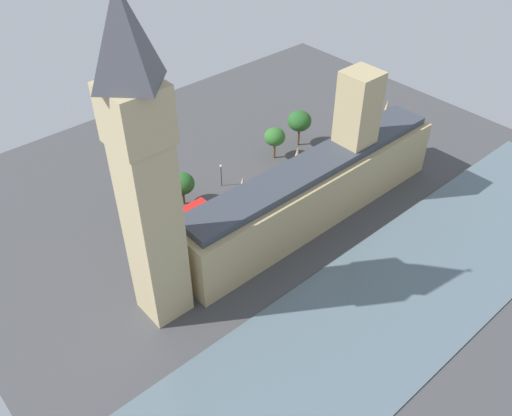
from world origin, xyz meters
TOP-DOWN VIEW (x-y plane):
  - ground_plane at (0.00, 0.00)m, footprint 136.44×136.44m
  - river_thames at (-29.17, 0.00)m, footprint 28.44×122.79m
  - parliament_building at (-1.99, -1.50)m, footprint 11.30×66.44m
  - clock_tower at (-2.31, 38.44)m, footprint 8.45×8.45m
  - car_dark_green_kerbside at (12.20, -20.71)m, footprint 2.12×4.76m
  - car_yellow_cab_under_trees at (10.89, -10.66)m, footprint 2.20×4.23m
  - car_silver_trailing at (11.30, 1.95)m, footprint 2.08×4.53m
  - car_white_corner at (12.27, 11.61)m, footprint 2.11×4.38m
  - double_decker_bus_by_river_gate at (13.11, 22.60)m, footprint 2.85×10.56m
  - pedestrian_leading at (6.48, -6.82)m, footprint 0.56×0.64m
  - pedestrian_near_tower at (6.35, 23.55)m, footprint 0.56×0.45m
  - plane_tree_midblock at (20.43, -9.80)m, footprint 5.23×5.23m
  - plane_tree_far_end at (20.64, 26.40)m, footprint 5.83×5.83m
  - plane_tree_opposite_hall at (20.14, 18.30)m, footprint 5.56×5.56m
  - plane_tree_slot_10 at (20.72, -18.64)m, footprint 6.08×6.08m
  - street_lamp_slot_11 at (19.87, 7.64)m, footprint 0.56×0.56m
  - street_lamp_slot_12 at (19.76, 29.06)m, footprint 0.56×0.56m

SIDE VIEW (x-z plane):
  - ground_plane at x=0.00m, z-range 0.00..0.00m
  - river_thames at x=-29.17m, z-range 0.00..0.25m
  - pedestrian_leading at x=6.48m, z-range -0.08..1.46m
  - pedestrian_near_tower at x=6.35m, z-range -0.08..1.50m
  - car_white_corner at x=12.27m, z-range 0.02..1.76m
  - car_yellow_cab_under_trees at x=10.89m, z-range 0.02..1.76m
  - car_silver_trailing at x=11.30m, z-range 0.02..1.76m
  - car_dark_green_kerbside at x=12.20m, z-range 0.02..1.76m
  - double_decker_bus_by_river_gate at x=13.11m, z-range 0.26..5.01m
  - street_lamp_slot_11 at x=19.87m, z-range 1.21..7.11m
  - street_lamp_slot_12 at x=19.76m, z-range 1.27..7.74m
  - plane_tree_opposite_hall at x=20.14m, z-range 1.61..9.60m
  - plane_tree_midblock at x=20.43m, z-range 1.92..10.28m
  - plane_tree_slot_10 at x=20.72m, z-range 2.24..11.95m
  - plane_tree_far_end at x=20.64m, z-range 2.54..12.69m
  - parliament_building at x=-1.99m, z-range -7.11..23.25m
  - clock_tower at x=-2.31m, z-range 1.02..59.32m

